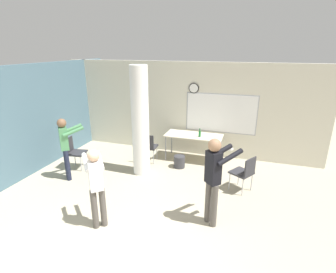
{
  "coord_description": "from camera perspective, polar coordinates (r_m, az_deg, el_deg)",
  "views": [
    {
      "loc": [
        1.92,
        -2.57,
        3.2
      ],
      "look_at": [
        0.18,
        2.74,
        1.28
      ],
      "focal_mm": 28.0,
      "sensor_mm": 36.0,
      "label": 1
    }
  ],
  "objects": [
    {
      "name": "chair_by_left_wall",
      "position": [
        7.6,
        -19.75,
        -2.91
      ],
      "size": [
        0.51,
        0.51,
        0.87
      ],
      "color": "#2D2D33",
      "rests_on": "ground_plane"
    },
    {
      "name": "bottle_on_table",
      "position": [
        7.47,
        6.92,
        0.62
      ],
      "size": [
        0.07,
        0.07,
        0.24
      ],
      "color": "#1E6B2D",
      "rests_on": "folding_table"
    },
    {
      "name": "ground_plane",
      "position": [
        4.53,
        -14.68,
        -26.76
      ],
      "size": [
        24.0,
        24.0,
        0.0
      ],
      "primitive_type": "plane",
      "color": "#ADA389"
    },
    {
      "name": "person_playing_front",
      "position": [
        4.9,
        -15.38,
        -9.63
      ],
      "size": [
        0.59,
        0.6,
        1.54
      ],
      "color": "#514C47",
      "rests_on": "ground_plane"
    },
    {
      "name": "chair_table_left",
      "position": [
        7.53,
        -4.3,
        -1.99
      ],
      "size": [
        0.48,
        0.48,
        0.87
      ],
      "color": "#2D2D33",
      "rests_on": "ground_plane"
    },
    {
      "name": "wall_left_accent",
      "position": [
        7.63,
        -27.98,
        3.09
      ],
      "size": [
        0.12,
        7.0,
        2.8
      ],
      "color": "slate",
      "rests_on": "ground_plane"
    },
    {
      "name": "folding_table",
      "position": [
        7.65,
        5.62,
        -0.04
      ],
      "size": [
        1.65,
        0.71,
        0.77
      ],
      "color": "beige",
      "rests_on": "ground_plane"
    },
    {
      "name": "person_playing_side",
      "position": [
        4.83,
        9.98,
        -8.35
      ],
      "size": [
        0.65,
        0.67,
        1.71
      ],
      "color": "#514C47",
      "rests_on": "ground_plane"
    },
    {
      "name": "wall_back",
      "position": [
        8.06,
        4.08,
        6.03
      ],
      "size": [
        8.0,
        0.15,
        2.8
      ],
      "color": "beige",
      "rests_on": "ground_plane"
    },
    {
      "name": "waste_bin",
      "position": [
        7.33,
        2.5,
        -5.48
      ],
      "size": [
        0.31,
        0.31,
        0.34
      ],
      "color": "#38383D",
      "rests_on": "ground_plane"
    },
    {
      "name": "support_pillar",
      "position": [
        6.63,
        -6.06,
        3.13
      ],
      "size": [
        0.44,
        0.44,
        2.8
      ],
      "color": "white",
      "rests_on": "ground_plane"
    },
    {
      "name": "person_watching_back",
      "position": [
        6.9,
        -21.4,
        -1.59
      ],
      "size": [
        0.61,
        0.6,
        1.58
      ],
      "color": "#1E2338",
      "rests_on": "ground_plane"
    },
    {
      "name": "chair_mid_room",
      "position": [
        6.26,
        16.29,
        -7.29
      ],
      "size": [
        0.6,
        0.6,
        0.87
      ],
      "color": "#2D2D33",
      "rests_on": "ground_plane"
    }
  ]
}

